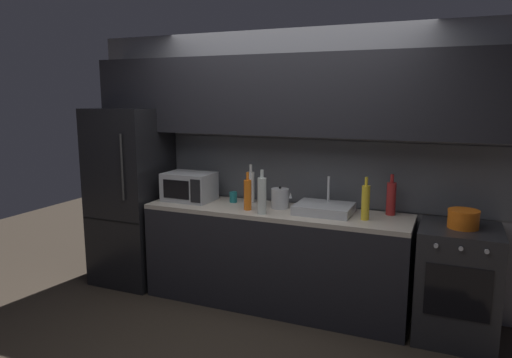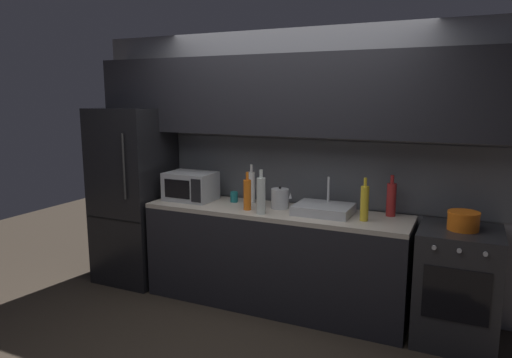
# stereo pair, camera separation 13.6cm
# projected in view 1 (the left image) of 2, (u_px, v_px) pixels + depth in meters

# --- Properties ---
(ground_plane) EXTENTS (10.00, 10.00, 0.00)m
(ground_plane) POSITION_uv_depth(u_px,v_px,m) (231.00, 352.00, 3.49)
(ground_plane) COLOR #2D261E
(back_wall) EXTENTS (4.11, 0.44, 2.50)m
(back_wall) POSITION_uv_depth(u_px,v_px,m) (287.00, 134.00, 4.30)
(back_wall) COLOR slate
(back_wall) RESTS_ON ground
(counter_run) EXTENTS (2.37, 0.60, 0.90)m
(counter_run) POSITION_uv_depth(u_px,v_px,m) (274.00, 257.00, 4.23)
(counter_run) COLOR black
(counter_run) RESTS_ON ground
(refrigerator) EXTENTS (0.68, 0.69, 1.78)m
(refrigerator) POSITION_uv_depth(u_px,v_px,m) (131.00, 196.00, 4.75)
(refrigerator) COLOR black
(refrigerator) RESTS_ON ground
(oven_range) EXTENTS (0.60, 0.62, 0.90)m
(oven_range) POSITION_uv_depth(u_px,v_px,m) (457.00, 283.00, 3.64)
(oven_range) COLOR #232326
(oven_range) RESTS_ON ground
(microwave) EXTENTS (0.46, 0.35, 0.27)m
(microwave) POSITION_uv_depth(u_px,v_px,m) (189.00, 187.00, 4.48)
(microwave) COLOR #A8AAAF
(microwave) RESTS_ON counter_run
(sink_basin) EXTENTS (0.48, 0.38, 0.30)m
(sink_basin) POSITION_uv_depth(u_px,v_px,m) (324.00, 209.00, 4.00)
(sink_basin) COLOR #ADAFB5
(sink_basin) RESTS_ON counter_run
(kettle) EXTENTS (0.19, 0.16, 0.20)m
(kettle) POSITION_uv_depth(u_px,v_px,m) (280.00, 198.00, 4.18)
(kettle) COLOR #B7BABF
(kettle) RESTS_ON counter_run
(wine_bottle_red) EXTENTS (0.08, 0.08, 0.35)m
(wine_bottle_red) POSITION_uv_depth(u_px,v_px,m) (391.00, 198.00, 3.93)
(wine_bottle_red) COLOR #A82323
(wine_bottle_red) RESTS_ON counter_run
(wine_bottle_orange) EXTENTS (0.07, 0.07, 0.34)m
(wine_bottle_orange) POSITION_uv_depth(u_px,v_px,m) (248.00, 194.00, 4.10)
(wine_bottle_orange) COLOR orange
(wine_bottle_orange) RESTS_ON counter_run
(wine_bottle_white) EXTENTS (0.07, 0.07, 0.36)m
(wine_bottle_white) POSITION_uv_depth(u_px,v_px,m) (251.00, 187.00, 4.38)
(wine_bottle_white) COLOR silver
(wine_bottle_white) RESTS_ON counter_run
(wine_bottle_yellow) EXTENTS (0.07, 0.07, 0.35)m
(wine_bottle_yellow) POSITION_uv_depth(u_px,v_px,m) (366.00, 202.00, 3.77)
(wine_bottle_yellow) COLOR gold
(wine_bottle_yellow) RESTS_ON counter_run
(wine_bottle_clear) EXTENTS (0.08, 0.08, 0.38)m
(wine_bottle_clear) POSITION_uv_depth(u_px,v_px,m) (262.00, 195.00, 3.96)
(wine_bottle_clear) COLOR silver
(wine_bottle_clear) RESTS_ON counter_run
(mug_teal) EXTENTS (0.07, 0.07, 0.10)m
(mug_teal) POSITION_uv_depth(u_px,v_px,m) (233.00, 197.00, 4.41)
(mug_teal) COLOR #19666B
(mug_teal) RESTS_ON counter_run
(cooking_pot) EXTENTS (0.23, 0.23, 0.14)m
(cooking_pot) POSITION_uv_depth(u_px,v_px,m) (463.00, 219.00, 3.54)
(cooking_pot) COLOR orange
(cooking_pot) RESTS_ON oven_range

